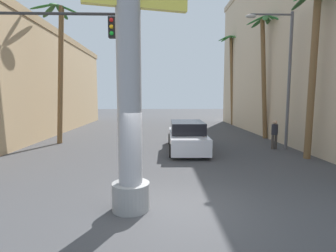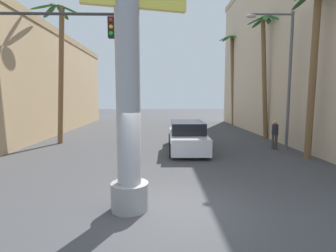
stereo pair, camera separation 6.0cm
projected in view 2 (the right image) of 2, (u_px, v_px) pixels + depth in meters
ground_plane at (166, 143)px, 16.61m from camera, size 93.89×93.89×0.00m
building_left at (10, 82)px, 19.33m from camera, size 6.81×26.66×8.00m
building_right at (331, 44)px, 18.17m from camera, size 8.86×25.43×13.01m
neon_sign_pole at (127, 7)px, 6.20m from camera, size 2.83×0.96×10.15m
street_lamp at (283, 68)px, 14.00m from camera, size 2.57×0.28×7.33m
traffic_light_mast at (30, 61)px, 9.14m from camera, size 5.43×0.32×5.82m
car_lead at (187, 137)px, 14.22m from camera, size 2.08×5.19×1.56m
palm_tree_mid_left at (60, 56)px, 16.03m from camera, size 2.80×2.92×8.51m
palm_tree_far_right at (232, 70)px, 26.88m from camera, size 2.49×2.34×9.12m
palm_tree_mid_right at (265, 60)px, 17.73m from camera, size 2.64×2.57×8.31m
palm_tree_near_right at (314, 52)px, 11.76m from camera, size 2.43×2.36×7.71m
pedestrian_mid_right at (275, 132)px, 14.42m from camera, size 0.40×0.40×1.60m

